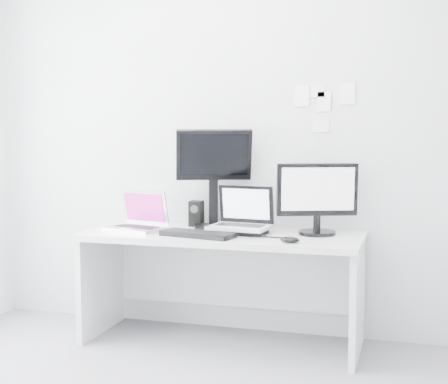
{
  "coord_description": "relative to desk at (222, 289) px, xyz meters",
  "views": [
    {
      "loc": [
        1.21,
        -2.85,
        1.42
      ],
      "look_at": [
        0.02,
        1.23,
        1.0
      ],
      "focal_mm": 53.74,
      "sensor_mm": 36.0,
      "label": 1
    }
  ],
  "objects": [
    {
      "name": "mouse",
      "position": [
        0.49,
        -0.24,
        0.38
      ],
      "size": [
        0.12,
        0.08,
        0.04
      ],
      "primitive_type": "ellipsoid",
      "rotation": [
        0.0,
        0.0,
        -0.05
      ],
      "color": "black",
      "rests_on": "desk"
    },
    {
      "name": "back_wall",
      "position": [
        0.0,
        0.35,
        0.99
      ],
      "size": [
        3.6,
        0.0,
        3.6
      ],
      "primitive_type": "plane",
      "rotation": [
        1.57,
        0.0,
        0.0
      ],
      "color": "#B4B6B9",
      "rests_on": "ground"
    },
    {
      "name": "samsung_monitor",
      "position": [
        0.6,
        0.11,
        0.6
      ],
      "size": [
        0.57,
        0.4,
        0.47
      ],
      "primitive_type": "cube",
      "rotation": [
        0.0,
        0.0,
        0.36
      ],
      "color": "black",
      "rests_on": "desk"
    },
    {
      "name": "speaker",
      "position": [
        -0.26,
        0.25,
        0.45
      ],
      "size": [
        0.09,
        0.09,
        0.18
      ],
      "primitive_type": "cube",
      "rotation": [
        0.0,
        0.0,
        0.06
      ],
      "color": "black",
      "rests_on": "desk"
    },
    {
      "name": "wall_note_4",
      "position": [
        0.56,
        0.34,
        1.29
      ],
      "size": [
        0.09,
        0.0,
        0.08
      ],
      "primitive_type": "cube",
      "color": "white",
      "rests_on": "back_wall"
    },
    {
      "name": "wall_note_2",
      "position": [
        0.75,
        0.34,
        1.26
      ],
      "size": [
        0.1,
        0.0,
        0.14
      ],
      "primitive_type": "cube",
      "color": "white",
      "rests_on": "back_wall"
    },
    {
      "name": "wall_note_1",
      "position": [
        0.6,
        0.34,
        1.22
      ],
      "size": [
        0.09,
        0.0,
        0.13
      ],
      "primitive_type": "cube",
      "color": "white",
      "rests_on": "back_wall"
    },
    {
      "name": "macbook",
      "position": [
        -0.59,
        -0.05,
        0.5
      ],
      "size": [
        0.42,
        0.36,
        0.27
      ],
      "primitive_type": "cube",
      "rotation": [
        0.0,
        0.0,
        -0.26
      ],
      "color": "silver",
      "rests_on": "desk"
    },
    {
      "name": "rear_monitor",
      "position": [
        -0.12,
        0.21,
        0.71
      ],
      "size": [
        0.54,
        0.36,
        0.69
      ],
      "primitive_type": "cube",
      "rotation": [
        0.0,
        0.0,
        0.38
      ],
      "color": "black",
      "rests_on": "desk"
    },
    {
      "name": "desk",
      "position": [
        0.0,
        0.0,
        0.0
      ],
      "size": [
        1.8,
        0.7,
        0.73
      ],
      "primitive_type": "cube",
      "color": "silver",
      "rests_on": "ground"
    },
    {
      "name": "dell_laptop",
      "position": [
        0.11,
        0.02,
        0.52
      ],
      "size": [
        0.4,
        0.33,
        0.31
      ],
      "primitive_type": "cube",
      "rotation": [
        0.0,
        0.0,
        -0.1
      ],
      "color": "#B3B6BB",
      "rests_on": "desk"
    },
    {
      "name": "keyboard",
      "position": [
        -0.11,
        -0.18,
        0.38
      ],
      "size": [
        0.5,
        0.27,
        0.03
      ],
      "primitive_type": "cube",
      "rotation": [
        0.0,
        0.0,
        -0.22
      ],
      "color": "black",
      "rests_on": "desk"
    },
    {
      "name": "wall_note_3",
      "position": [
        0.58,
        0.34,
        1.05
      ],
      "size": [
        0.11,
        0.0,
        0.08
      ],
      "primitive_type": "cube",
      "color": "white",
      "rests_on": "back_wall"
    },
    {
      "name": "wall_note_0",
      "position": [
        0.45,
        0.34,
        1.26
      ],
      "size": [
        0.1,
        0.0,
        0.14
      ],
      "primitive_type": "cube",
      "color": "white",
      "rests_on": "back_wall"
    }
  ]
}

